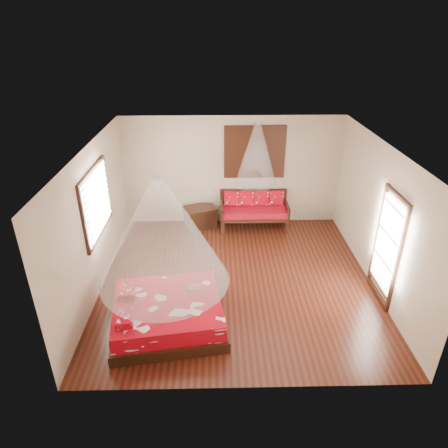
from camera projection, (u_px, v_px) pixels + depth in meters
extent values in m
cube|color=black|center=(237.00, 280.00, 8.31)|extent=(5.50, 5.50, 0.02)
cube|color=silver|center=(239.00, 148.00, 7.03)|extent=(5.50, 5.50, 0.02)
cube|color=tan|center=(94.00, 221.00, 7.62)|extent=(0.02, 5.50, 2.80)
cube|color=tan|center=(380.00, 218.00, 7.73)|extent=(0.02, 5.50, 2.80)
cube|color=tan|center=(232.00, 171.00, 10.13)|extent=(5.50, 0.02, 2.80)
cube|color=tan|center=(249.00, 313.00, 5.21)|extent=(5.50, 0.02, 2.80)
cube|color=black|center=(169.00, 320.00, 7.04)|extent=(2.15, 2.00, 0.20)
cube|color=#AC0515|center=(168.00, 308.00, 6.93)|extent=(2.04, 1.88, 0.30)
cube|color=#AC0515|center=(125.00, 317.00, 6.41)|extent=(0.34, 0.53, 0.13)
cube|color=#AC0515|center=(127.00, 290.00, 7.05)|extent=(0.34, 0.53, 0.13)
cube|color=black|center=(223.00, 227.00, 9.97)|extent=(0.08, 0.08, 0.42)
cube|color=black|center=(287.00, 226.00, 10.00)|extent=(0.08, 0.08, 0.42)
cube|color=black|center=(222.00, 216.00, 10.54)|extent=(0.08, 0.08, 0.42)
cube|color=black|center=(283.00, 215.00, 10.58)|extent=(0.08, 0.08, 0.42)
cube|color=black|center=(254.00, 215.00, 10.19)|extent=(1.73, 0.77, 0.08)
cube|color=maroon|center=(254.00, 211.00, 10.14)|extent=(1.67, 0.71, 0.14)
cube|color=black|center=(253.00, 199.00, 10.37)|extent=(1.73, 0.06, 0.55)
cube|color=black|center=(222.00, 209.00, 10.10)|extent=(0.06, 0.77, 0.30)
cube|color=black|center=(287.00, 209.00, 10.14)|extent=(0.06, 0.77, 0.30)
cube|color=#AC0515|center=(231.00, 199.00, 10.22)|extent=(0.36, 0.19, 0.38)
cube|color=#AC0515|center=(246.00, 198.00, 10.22)|extent=(0.36, 0.19, 0.38)
cube|color=#AC0515|center=(261.00, 198.00, 10.23)|extent=(0.36, 0.19, 0.38)
cube|color=#AC0515|center=(276.00, 198.00, 10.24)|extent=(0.36, 0.19, 0.38)
cube|color=black|center=(200.00, 218.00, 10.36)|extent=(0.88, 0.76, 0.48)
cube|color=black|center=(200.00, 208.00, 10.24)|extent=(0.93, 0.81, 0.05)
cube|color=black|center=(255.00, 152.00, 9.88)|extent=(1.52, 0.06, 1.32)
cube|color=black|center=(255.00, 152.00, 9.87)|extent=(1.35, 0.04, 1.10)
cube|color=black|center=(96.00, 202.00, 7.66)|extent=(0.08, 1.74, 1.34)
cube|color=white|center=(98.00, 202.00, 7.66)|extent=(0.04, 1.54, 1.10)
cube|color=black|center=(387.00, 249.00, 7.35)|extent=(0.08, 1.02, 2.16)
cube|color=white|center=(387.00, 245.00, 7.30)|extent=(0.03, 0.82, 1.70)
cylinder|color=brown|center=(194.00, 288.00, 7.19)|extent=(0.23, 0.23, 0.03)
cone|color=white|center=(162.00, 233.00, 6.24)|extent=(2.13, 2.13, 1.80)
cone|color=white|center=(257.00, 154.00, 9.41)|extent=(1.01, 1.01, 1.50)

